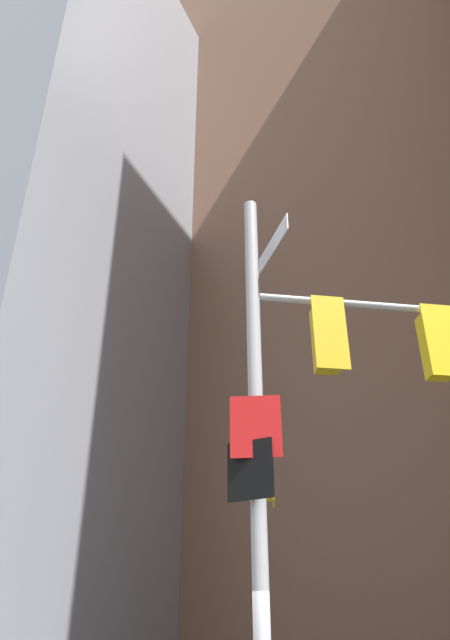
{
  "coord_description": "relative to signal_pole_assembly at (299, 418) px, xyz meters",
  "views": [
    {
      "loc": [
        2.55,
        -6.8,
        1.88
      ],
      "look_at": [
        -0.34,
        -0.22,
        5.96
      ],
      "focal_mm": 33.22,
      "sensor_mm": 36.0,
      "label": 1
    }
  ],
  "objects": [
    {
      "name": "building_tower_left",
      "position": [
        -15.23,
        9.08,
        11.86
      ],
      "size": [
        14.5,
        14.5,
        33.1
      ],
      "primitive_type": "cube",
      "color": "#9399A3",
      "rests_on": "ground"
    },
    {
      "name": "signal_pole_assembly",
      "position": [
        0.0,
        0.0,
        0.0
      ],
      "size": [
        3.36,
        2.03,
        8.11
      ],
      "color": "#B2B2B5",
      "rests_on": "ground"
    },
    {
      "name": "building_mid_block",
      "position": [
        -3.83,
        20.78,
        17.5
      ],
      "size": [
        17.87,
        17.87,
        44.39
      ],
      "primitive_type": "cube",
      "color": "brown",
      "rests_on": "ground"
    }
  ]
}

